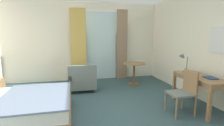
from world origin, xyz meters
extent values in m
cube|color=#334C51|center=(0.00, 0.00, -0.05)|extent=(5.99, 6.88, 0.10)
cube|color=silver|center=(0.00, 3.18, 1.38)|extent=(5.59, 0.12, 2.76)
cube|color=silver|center=(2.74, 0.00, 1.38)|extent=(0.12, 6.48, 2.76)
cube|color=silver|center=(0.58, 3.10, 1.22)|extent=(1.14, 0.02, 2.43)
cube|color=tan|center=(-0.21, 3.00, 1.26)|extent=(0.53, 0.10, 2.51)
cube|color=#897056|center=(1.37, 3.00, 1.26)|extent=(0.37, 0.10, 2.51)
cube|color=olive|center=(-1.45, 0.34, 0.11)|extent=(1.91, 1.63, 0.22)
cube|color=white|center=(-1.45, 0.34, 0.33)|extent=(1.85, 1.58, 0.22)
cube|color=slate|center=(-1.13, 0.34, 0.46)|extent=(1.26, 1.61, 0.03)
cube|color=olive|center=(2.26, 0.04, 0.71)|extent=(0.57, 1.23, 0.04)
cube|color=olive|center=(2.26, 0.04, 0.65)|extent=(0.53, 1.17, 0.08)
cube|color=olive|center=(2.52, 0.61, 0.35)|extent=(0.06, 0.06, 0.69)
cube|color=olive|center=(2.00, -0.54, 0.35)|extent=(0.06, 0.06, 0.69)
cube|color=olive|center=(2.03, 0.62, 0.35)|extent=(0.06, 0.06, 0.69)
cube|color=slate|center=(1.69, -0.11, 0.43)|extent=(0.47, 0.43, 0.04)
cube|color=olive|center=(1.91, -0.11, 0.68)|extent=(0.04, 0.40, 0.45)
cylinder|color=olive|center=(1.48, 0.08, 0.21)|extent=(0.04, 0.04, 0.41)
cylinder|color=olive|center=(1.48, -0.30, 0.21)|extent=(0.04, 0.04, 0.41)
cylinder|color=olive|center=(1.90, 0.09, 0.21)|extent=(0.04, 0.04, 0.41)
cylinder|color=olive|center=(1.91, -0.30, 0.21)|extent=(0.04, 0.04, 0.41)
cylinder|color=#4C4C51|center=(2.22, 0.45, 0.74)|extent=(0.17, 0.17, 0.02)
cylinder|color=#4C4C51|center=(2.22, 0.45, 0.92)|extent=(0.02, 0.02, 0.36)
cone|color=#4C4C51|center=(2.17, 0.57, 1.13)|extent=(0.16, 0.16, 0.15)
cube|color=navy|center=(2.32, -0.18, 0.74)|extent=(0.22, 0.27, 0.02)
cube|color=slate|center=(-0.18, 1.87, 0.23)|extent=(0.78, 0.71, 0.26)
cube|color=slate|center=(-0.18, 1.58, 0.58)|extent=(0.77, 0.13, 0.43)
cube|color=slate|center=(0.16, 1.87, 0.44)|extent=(0.11, 0.70, 0.16)
cube|color=slate|center=(-0.51, 1.88, 0.44)|extent=(0.11, 0.70, 0.16)
cylinder|color=#4C3D2D|center=(0.15, 2.16, 0.05)|extent=(0.04, 0.04, 0.10)
cylinder|color=#4C3D2D|center=(-0.50, 2.16, 0.05)|extent=(0.04, 0.04, 0.10)
cylinder|color=#4C3D2D|center=(0.15, 1.58, 0.05)|extent=(0.04, 0.04, 0.10)
cylinder|color=#4C3D2D|center=(-0.51, 1.59, 0.05)|extent=(0.04, 0.04, 0.10)
cylinder|color=olive|center=(1.52, 2.12, 0.70)|extent=(0.73, 0.73, 0.03)
cylinder|color=brown|center=(1.52, 2.12, 0.34)|extent=(0.07, 0.07, 0.69)
cylinder|color=brown|center=(1.52, 2.12, 0.01)|extent=(0.40, 0.40, 0.02)
cube|color=silver|center=(2.66, 0.04, 1.51)|extent=(0.02, 0.48, 0.57)
camera|label=1|loc=(-0.43, -2.99, 1.60)|focal=27.07mm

